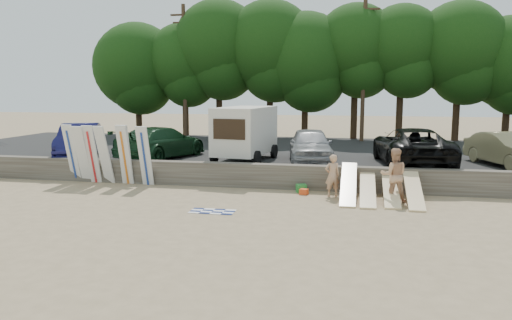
{
  "coord_description": "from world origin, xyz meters",
  "views": [
    {
      "loc": [
        1.71,
        -16.94,
        4.08
      ],
      "look_at": [
        -2.35,
        3.0,
        1.15
      ],
      "focal_mm": 35.0,
      "sensor_mm": 36.0,
      "label": 1
    }
  ],
  "objects_px": {
    "beachgoer_a": "(332,175)",
    "beachgoer_b": "(394,175)",
    "car_2": "(310,145)",
    "box_trailer": "(245,131)",
    "car_0": "(80,140)",
    "car_1": "(161,142)",
    "cooler": "(301,188)",
    "car_3": "(412,146)",
    "car_4": "(507,149)"
  },
  "relations": [
    {
      "from": "box_trailer",
      "to": "car_3",
      "type": "relative_size",
      "value": 0.7
    },
    {
      "from": "car_0",
      "to": "beachgoer_a",
      "type": "relative_size",
      "value": 3.1
    },
    {
      "from": "box_trailer",
      "to": "car_1",
      "type": "height_order",
      "value": "box_trailer"
    },
    {
      "from": "car_3",
      "to": "beachgoer_b",
      "type": "bearing_deg",
      "value": 70.55
    },
    {
      "from": "box_trailer",
      "to": "car_2",
      "type": "xyz_separation_m",
      "value": [
        3.09,
        -0.04,
        -0.62
      ]
    },
    {
      "from": "car_2",
      "to": "beachgoer_a",
      "type": "height_order",
      "value": "car_2"
    },
    {
      "from": "car_0",
      "to": "car_1",
      "type": "relative_size",
      "value": 0.94
    },
    {
      "from": "car_1",
      "to": "car_0",
      "type": "bearing_deg",
      "value": 20.28
    },
    {
      "from": "car_2",
      "to": "car_0",
      "type": "bearing_deg",
      "value": 173.15
    },
    {
      "from": "beachgoer_a",
      "to": "beachgoer_b",
      "type": "distance_m",
      "value": 2.28
    },
    {
      "from": "beachgoer_a",
      "to": "beachgoer_b",
      "type": "xyz_separation_m",
      "value": [
        2.22,
        -0.47,
        0.17
      ]
    },
    {
      "from": "box_trailer",
      "to": "car_0",
      "type": "height_order",
      "value": "box_trailer"
    },
    {
      "from": "car_2",
      "to": "car_4",
      "type": "height_order",
      "value": "car_2"
    },
    {
      "from": "car_1",
      "to": "cooler",
      "type": "distance_m",
      "value": 8.11
    },
    {
      "from": "car_0",
      "to": "car_1",
      "type": "xyz_separation_m",
      "value": [
        4.17,
        0.31,
        -0.05
      ]
    },
    {
      "from": "car_2",
      "to": "beachgoer_a",
      "type": "bearing_deg",
      "value": -81.76
    },
    {
      "from": "car_2",
      "to": "car_4",
      "type": "relative_size",
      "value": 1.04
    },
    {
      "from": "car_0",
      "to": "car_3",
      "type": "bearing_deg",
      "value": -20.6
    },
    {
      "from": "car_1",
      "to": "box_trailer",
      "type": "bearing_deg",
      "value": -162.63
    },
    {
      "from": "car_0",
      "to": "car_4",
      "type": "bearing_deg",
      "value": -19.74
    },
    {
      "from": "car_2",
      "to": "car_4",
      "type": "bearing_deg",
      "value": -4.81
    },
    {
      "from": "box_trailer",
      "to": "car_1",
      "type": "xyz_separation_m",
      "value": [
        -4.18,
        -0.1,
        -0.64
      ]
    },
    {
      "from": "box_trailer",
      "to": "car_3",
      "type": "xyz_separation_m",
      "value": [
        7.58,
        0.11,
        -0.58
      ]
    },
    {
      "from": "cooler",
      "to": "car_3",
      "type": "bearing_deg",
      "value": 17.12
    },
    {
      "from": "car_0",
      "to": "car_4",
      "type": "xyz_separation_m",
      "value": [
        19.98,
        0.95,
        -0.09
      ]
    },
    {
      "from": "car_4",
      "to": "beachgoer_b",
      "type": "relative_size",
      "value": 2.27
    },
    {
      "from": "car_3",
      "to": "car_4",
      "type": "height_order",
      "value": "car_3"
    },
    {
      "from": "car_1",
      "to": "beachgoer_a",
      "type": "bearing_deg",
      "value": 171.23
    },
    {
      "from": "car_1",
      "to": "car_2",
      "type": "height_order",
      "value": "car_2"
    },
    {
      "from": "car_1",
      "to": "beachgoer_a",
      "type": "distance_m",
      "value": 9.36
    },
    {
      "from": "car_3",
      "to": "cooler",
      "type": "relative_size",
      "value": 15.71
    },
    {
      "from": "box_trailer",
      "to": "beachgoer_a",
      "type": "bearing_deg",
      "value": -35.27
    },
    {
      "from": "car_1",
      "to": "cooler",
      "type": "relative_size",
      "value": 14.0
    },
    {
      "from": "car_3",
      "to": "car_1",
      "type": "bearing_deg",
      "value": -5.5
    },
    {
      "from": "car_0",
      "to": "beachgoer_b",
      "type": "distance_m",
      "value": 15.43
    },
    {
      "from": "car_1",
      "to": "cooler",
      "type": "xyz_separation_m",
      "value": [
        7.25,
        -3.4,
        -1.31
      ]
    },
    {
      "from": "car_3",
      "to": "beachgoer_a",
      "type": "bearing_deg",
      "value": 45.0
    },
    {
      "from": "beachgoer_a",
      "to": "cooler",
      "type": "xyz_separation_m",
      "value": [
        -1.23,
        0.51,
        -0.65
      ]
    },
    {
      "from": "beachgoer_a",
      "to": "car_4",
      "type": "bearing_deg",
      "value": -171.93
    },
    {
      "from": "car_2",
      "to": "beachgoer_b",
      "type": "xyz_separation_m",
      "value": [
        3.43,
        -4.44,
        -0.51
      ]
    },
    {
      "from": "car_0",
      "to": "car_1",
      "type": "distance_m",
      "value": 4.18
    },
    {
      "from": "box_trailer",
      "to": "car_2",
      "type": "bearing_deg",
      "value": 7.01
    },
    {
      "from": "beachgoer_b",
      "to": "cooler",
      "type": "xyz_separation_m",
      "value": [
        -3.45,
        0.98,
        -0.82
      ]
    },
    {
      "from": "car_0",
      "to": "car_2",
      "type": "relative_size",
      "value": 1.08
    },
    {
      "from": "beachgoer_a",
      "to": "cooler",
      "type": "relative_size",
      "value": 4.24
    },
    {
      "from": "car_2",
      "to": "cooler",
      "type": "height_order",
      "value": "car_2"
    },
    {
      "from": "box_trailer",
      "to": "car_0",
      "type": "bearing_deg",
      "value": -169.43
    },
    {
      "from": "car_1",
      "to": "car_2",
      "type": "xyz_separation_m",
      "value": [
        7.27,
        0.06,
        0.02
      ]
    },
    {
      "from": "car_2",
      "to": "beachgoer_a",
      "type": "distance_m",
      "value": 4.21
    },
    {
      "from": "beachgoer_a",
      "to": "car_0",
      "type": "bearing_deg",
      "value": -39.67
    }
  ]
}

